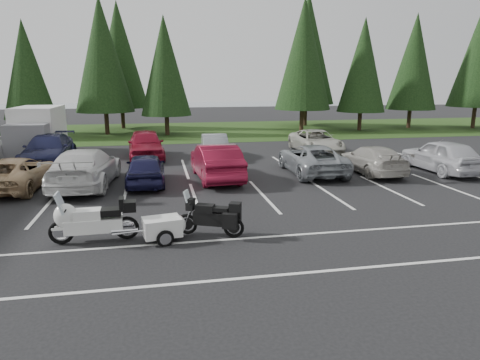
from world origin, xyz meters
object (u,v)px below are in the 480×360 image
object	(u,v)px
car_far_3	(215,146)
car_near_5	(216,162)
adventure_motorcycle	(210,214)
car_near_4	(146,169)
car_near_7	(372,160)
touring_motorcycle	(93,216)
box_truck	(35,132)
cargo_trailer	(162,229)
car_near_3	(85,168)
car_far_2	(146,144)
car_near_2	(16,173)
car_far_1	(48,150)
car_near_8	(442,156)
car_near_6	(312,159)
car_far_4	(316,142)

from	to	relation	value
car_far_3	car_near_5	bearing A→B (deg)	-94.44
adventure_motorcycle	car_near_4	bearing A→B (deg)	129.31
car_near_7	touring_motorcycle	world-z (taller)	touring_motorcycle
box_truck	cargo_trailer	world-z (taller)	box_truck
car_near_3	car_near_7	world-z (taller)	car_near_3
car_far_2	car_near_3	bearing A→B (deg)	-113.52
car_near_2	cargo_trailer	bearing A→B (deg)	133.13
adventure_motorcycle	car_near_5	bearing A→B (deg)	104.18
car_far_1	adventure_motorcycle	xyz separation A→B (m)	(7.24, -12.61, -0.12)
car_near_7	adventure_motorcycle	xyz separation A→B (m)	(-8.89, -7.24, 0.01)
car_near_4	car_far_3	world-z (taller)	car_near_4
box_truck	car_far_2	world-z (taller)	box_truck
car_near_4	car_near_8	world-z (taller)	car_near_8
car_near_6	box_truck	bearing A→B (deg)	-26.88
car_near_7	touring_motorcycle	size ratio (longest dim) A/B	1.72
car_far_4	car_far_2	bearing A→B (deg)	-178.59
car_near_2	car_near_6	world-z (taller)	car_near_6
car_far_2	car_near_6	bearing A→B (deg)	-39.17
car_near_3	car_far_2	distance (m)	6.96
cargo_trailer	box_truck	bearing A→B (deg)	103.84
car_far_2	cargo_trailer	world-z (taller)	car_far_2
car_near_6	touring_motorcycle	bearing A→B (deg)	40.91
car_near_3	adventure_motorcycle	distance (m)	8.33
car_far_4	touring_motorcycle	distance (m)	17.73
car_near_8	touring_motorcycle	distance (m)	17.04
car_near_7	box_truck	bearing A→B (deg)	-25.73
car_near_6	car_far_4	bearing A→B (deg)	-111.13
car_near_8	cargo_trailer	bearing A→B (deg)	25.40
car_near_2	adventure_motorcycle	bearing A→B (deg)	139.82
car_near_5	car_near_8	bearing A→B (deg)	174.34
car_far_3	touring_motorcycle	bearing A→B (deg)	-109.23
car_near_2	car_near_8	bearing A→B (deg)	-176.66
cargo_trailer	car_far_3	bearing A→B (deg)	65.22
car_near_6	car_near_2	bearing A→B (deg)	4.19
touring_motorcycle	cargo_trailer	size ratio (longest dim) A/B	1.79
car_near_6	cargo_trailer	distance (m)	10.79
car_near_3	car_near_8	xyz separation A→B (m)	(16.92, -0.19, -0.00)
car_near_4	touring_motorcycle	world-z (taller)	touring_motorcycle
car_far_4	cargo_trailer	xyz separation A→B (m)	(-9.77, -13.68, -0.37)
car_near_7	cargo_trailer	size ratio (longest dim) A/B	3.08
car_near_5	cargo_trailer	bearing A→B (deg)	68.16
car_near_3	box_truck	bearing A→B (deg)	-60.01
car_far_4	adventure_motorcycle	bearing A→B (deg)	-120.28
car_near_3	car_near_8	world-z (taller)	car_near_3
car_near_8	touring_motorcycle	world-z (taller)	car_near_8
car_near_4	car_far_1	distance (m)	7.76
box_truck	car_near_2	world-z (taller)	box_truck
car_near_3	car_near_2	bearing A→B (deg)	2.65
car_near_5	car_near_8	distance (m)	11.24
box_truck	car_far_1	xyz separation A→B (m)	(1.34, -2.96, -0.65)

